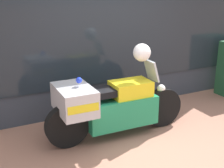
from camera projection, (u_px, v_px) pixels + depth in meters
ground_plane at (158, 153)px, 4.46m from camera, size 60.00×60.00×0.00m
shop_building at (75, 24)px, 5.45m from camera, size 6.17×0.55×3.27m
window_display at (121, 79)px, 6.24m from camera, size 4.62×0.30×2.07m
paramedic_motorcycle at (108, 105)px, 4.77m from camera, size 2.33×0.78×1.17m
white_helmet at (142, 52)px, 4.77m from camera, size 0.27×0.27×0.27m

